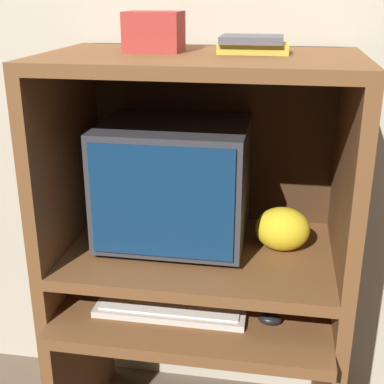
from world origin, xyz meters
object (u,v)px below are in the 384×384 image
storage_box (154,32)px  keyboard (171,307)px  crt_monitor (174,182)px  mouse (270,319)px  snack_bag (282,229)px  book_stack (253,44)px

storage_box → keyboard: bearing=-67.3°
crt_monitor → storage_box: (-0.05, -0.00, 0.46)m
mouse → snack_bag: bearing=83.9°
mouse → storage_box: bearing=151.5°
crt_monitor → keyboard: (0.02, -0.19, -0.34)m
crt_monitor → mouse: crt_monitor is taller
book_stack → storage_box: 0.29m
keyboard → mouse: 0.30m
crt_monitor → keyboard: bearing=-82.6°
book_stack → snack_bag: bearing=0.9°
snack_bag → book_stack: 0.57m
book_stack → storage_box: size_ratio=1.23×
crt_monitor → book_stack: bearing=-2.1°
book_stack → mouse: bearing=-64.8°
book_stack → storage_box: storage_box is taller
mouse → snack_bag: (0.02, 0.20, 0.20)m
snack_bag → book_stack: bearing=-179.1°
snack_bag → crt_monitor: bearing=178.9°
mouse → snack_bag: size_ratio=0.40×
mouse → book_stack: size_ratio=0.35×
snack_bag → storage_box: 0.71m
book_stack → storage_box: bearing=178.5°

